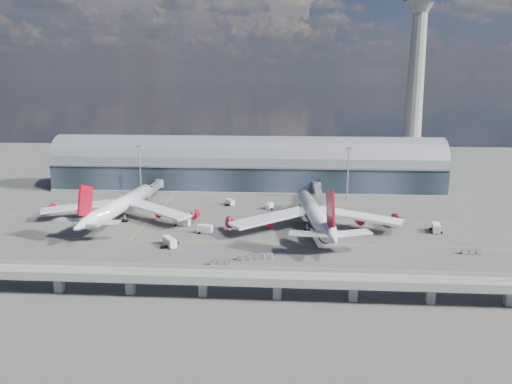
# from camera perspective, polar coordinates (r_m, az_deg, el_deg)

# --- Properties ---
(ground) EXTENTS (500.00, 500.00, 0.00)m
(ground) POSITION_cam_1_polar(r_m,az_deg,el_deg) (189.18, -3.16, -4.77)
(ground) COLOR #474744
(ground) RESTS_ON ground
(taxi_lines) EXTENTS (200.00, 80.12, 0.01)m
(taxi_lines) POSITION_cam_1_polar(r_m,az_deg,el_deg) (210.18, -2.41, -2.93)
(taxi_lines) COLOR gold
(taxi_lines) RESTS_ON ground
(terminal) EXTENTS (200.00, 30.00, 28.00)m
(terminal) POSITION_cam_1_polar(r_m,az_deg,el_deg) (261.83, -1.07, 2.81)
(terminal) COLOR #1C272F
(terminal) RESTS_ON ground
(control_tower) EXTENTS (19.00, 19.00, 103.00)m
(control_tower) POSITION_cam_1_polar(r_m,az_deg,el_deg) (268.96, 17.70, 11.12)
(control_tower) COLOR gray
(control_tower) RESTS_ON ground
(guideway) EXTENTS (220.00, 8.50, 7.20)m
(guideway) POSITION_cam_1_polar(r_m,az_deg,el_deg) (136.30, -6.10, -9.69)
(guideway) COLOR gray
(guideway) RESTS_ON ground
(floodlight_mast_left) EXTENTS (3.00, 0.70, 25.70)m
(floodlight_mast_left) POSITION_cam_1_polar(r_m,az_deg,el_deg) (248.77, -13.11, 2.47)
(floodlight_mast_left) COLOR gray
(floodlight_mast_left) RESTS_ON ground
(floodlight_mast_right) EXTENTS (3.00, 0.70, 25.70)m
(floodlight_mast_right) POSITION_cam_1_polar(r_m,az_deg,el_deg) (239.31, 10.45, 2.18)
(floodlight_mast_right) COLOR gray
(floodlight_mast_right) RESTS_ON ground
(airliner_left) EXTENTS (66.97, 70.41, 21.44)m
(airliner_left) POSITION_cam_1_polar(r_m,az_deg,el_deg) (211.70, -15.42, -1.57)
(airliner_left) COLOR white
(airliner_left) RESTS_ON ground
(airliner_right) EXTENTS (68.98, 72.14, 22.90)m
(airliner_right) POSITION_cam_1_polar(r_m,az_deg,el_deg) (192.20, 6.78, -2.71)
(airliner_right) COLOR white
(airliner_right) RESTS_ON ground
(jet_bridge_left) EXTENTS (4.40, 28.00, 7.25)m
(jet_bridge_left) POSITION_cam_1_polar(r_m,az_deg,el_deg) (246.76, -11.64, 0.45)
(jet_bridge_left) COLOR gray
(jet_bridge_left) RESTS_ON ground
(jet_bridge_right) EXTENTS (4.40, 32.00, 7.25)m
(jet_bridge_right) POSITION_cam_1_polar(r_m,az_deg,el_deg) (236.13, 7.07, 0.06)
(jet_bridge_right) COLOR gray
(jet_bridge_right) RESTS_ON ground
(service_truck_0) EXTENTS (6.47, 7.57, 3.13)m
(service_truck_0) POSITION_cam_1_polar(r_m,az_deg,el_deg) (177.18, -9.85, -5.65)
(service_truck_0) COLOR silver
(service_truck_0) RESTS_ON ground
(service_truck_1) EXTENTS (5.94, 3.53, 3.24)m
(service_truck_1) POSITION_cam_1_polar(r_m,az_deg,el_deg) (189.77, -5.85, -4.25)
(service_truck_1) COLOR silver
(service_truck_1) RESTS_ON ground
(service_truck_2) EXTENTS (7.45, 4.09, 2.59)m
(service_truck_2) POSITION_cam_1_polar(r_m,az_deg,el_deg) (200.65, -8.50, -3.45)
(service_truck_2) COLOR silver
(service_truck_2) RESTS_ON ground
(service_truck_3) EXTENTS (3.81, 7.18, 3.29)m
(service_truck_3) POSITION_cam_1_polar(r_m,az_deg,el_deg) (202.26, 19.89, -3.87)
(service_truck_3) COLOR silver
(service_truck_3) RESTS_ON ground
(service_truck_4) EXTENTS (3.44, 4.78, 2.52)m
(service_truck_4) POSITION_cam_1_polar(r_m,az_deg,el_deg) (223.14, 1.56, -1.64)
(service_truck_4) COLOR silver
(service_truck_4) RESTS_ON ground
(service_truck_5) EXTENTS (4.94, 5.73, 2.67)m
(service_truck_5) POSITION_cam_1_polar(r_m,az_deg,el_deg) (229.98, -2.98, -1.18)
(service_truck_5) COLOR silver
(service_truck_5) RESTS_ON ground
(cargo_train_0) EXTENTS (7.13, 1.88, 1.58)m
(cargo_train_0) POSITION_cam_1_polar(r_m,az_deg,el_deg) (158.45, -4.02, -8.07)
(cargo_train_0) COLOR gray
(cargo_train_0) RESTS_ON ground
(cargo_train_1) EXTENTS (11.92, 4.43, 1.58)m
(cargo_train_1) POSITION_cam_1_polar(r_m,az_deg,el_deg) (163.05, -0.14, -7.41)
(cargo_train_1) COLOR gray
(cargo_train_1) RESTS_ON ground
(cargo_train_2) EXTENTS (6.92, 1.72, 1.54)m
(cargo_train_2) POSITION_cam_1_polar(r_m,az_deg,el_deg) (182.15, 23.42, -6.31)
(cargo_train_2) COLOR gray
(cargo_train_2) RESTS_ON ground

